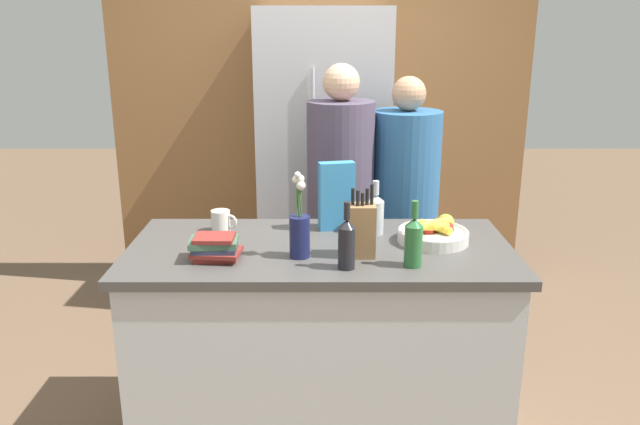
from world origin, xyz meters
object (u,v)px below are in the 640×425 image
at_px(refrigerator, 323,164).
at_px(bottle_oil, 413,241).
at_px(bottle_wine, 375,213).
at_px(knife_block, 362,230).
at_px(person_at_sink, 340,200).
at_px(bottle_vinegar, 347,243).
at_px(person_in_blue, 404,204).
at_px(flower_vase, 300,229).
at_px(fruit_bowl, 434,233).
at_px(book_stack, 215,248).
at_px(coffee_mug, 221,221).
at_px(cereal_box, 336,196).

bearing_deg(refrigerator, bottle_oil, -78.58).
distance_m(refrigerator, bottle_wine, 1.31).
bearing_deg(refrigerator, knife_block, -84.63).
xyz_separation_m(bottle_oil, person_at_sink, (-0.25, 1.00, -0.12)).
distance_m(bottle_vinegar, person_in_blue, 1.17).
bearing_deg(person_at_sink, flower_vase, -116.77).
relative_size(flower_vase, bottle_vinegar, 1.34).
height_order(fruit_bowl, bottle_wine, bottle_wine).
bearing_deg(knife_block, book_stack, -175.74).
bearing_deg(bottle_oil, refrigerator, 101.42).
relative_size(coffee_mug, person_in_blue, 0.08).
xyz_separation_m(refrigerator, person_in_blue, (0.45, -0.61, -0.09)).
relative_size(knife_block, coffee_mug, 2.45).
bearing_deg(bottle_oil, book_stack, 174.99).
distance_m(refrigerator, flower_vase, 1.59).
bearing_deg(bottle_vinegar, cereal_box, 93.18).
relative_size(refrigerator, book_stack, 9.28).
bearing_deg(person_in_blue, bottle_wine, -84.12).
distance_m(refrigerator, person_at_sink, 0.70).
bearing_deg(refrigerator, bottle_wine, -80.09).
relative_size(refrigerator, flower_vase, 5.46).
distance_m(knife_block, person_in_blue, 1.03).
bearing_deg(bottle_oil, bottle_vinegar, -174.92).
height_order(refrigerator, fruit_bowl, refrigerator).
distance_m(cereal_box, bottle_oil, 0.54).
bearing_deg(fruit_bowl, person_in_blue, 91.60).
height_order(flower_vase, coffee_mug, flower_vase).
relative_size(bottle_oil, bottle_vinegar, 0.99).
bearing_deg(coffee_mug, bottle_oil, -27.65).
bearing_deg(person_at_sink, fruit_bowl, -76.41).
distance_m(flower_vase, bottle_wine, 0.44).
distance_m(coffee_mug, bottle_wine, 0.69).
bearing_deg(book_stack, bottle_vinegar, -9.95).
distance_m(bottle_oil, bottle_wine, 0.41).
xyz_separation_m(coffee_mug, person_at_sink, (0.56, 0.57, -0.06)).
bearing_deg(fruit_bowl, cereal_box, 156.98).
height_order(bottle_vinegar, person_in_blue, person_in_blue).
bearing_deg(person_in_blue, person_at_sink, -143.34).
relative_size(flower_vase, coffee_mug, 2.92).
bearing_deg(coffee_mug, fruit_bowl, -8.47).
distance_m(cereal_box, person_at_sink, 0.56).
distance_m(knife_block, person_at_sink, 0.90).
height_order(refrigerator, cereal_box, refrigerator).
relative_size(fruit_bowl, bottle_wine, 1.25).
relative_size(refrigerator, cereal_box, 6.20).
xyz_separation_m(book_stack, bottle_vinegar, (0.52, -0.09, 0.05)).
bearing_deg(cereal_box, bottle_wine, -21.79).
distance_m(fruit_bowl, flower_vase, 0.61).
xyz_separation_m(coffee_mug, person_in_blue, (0.92, 0.65, -0.11)).
height_order(cereal_box, bottle_oil, cereal_box).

